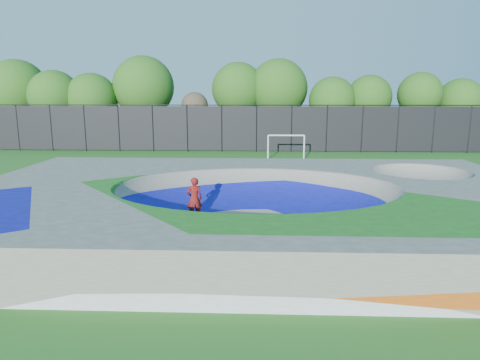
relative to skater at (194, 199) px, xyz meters
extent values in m
plane|color=#23601A|center=(2.43, -0.33, -0.86)|extent=(120.00, 120.00, 0.00)
cube|color=gray|center=(2.43, -0.33, -0.11)|extent=(22.00, 14.00, 1.50)
imported|color=red|center=(0.00, 0.00, 0.00)|extent=(0.73, 0.59, 1.73)
cube|color=black|center=(0.00, 0.00, -0.84)|extent=(0.81, 0.42, 0.05)
cylinder|color=silver|center=(3.33, 16.38, 0.05)|extent=(0.12, 0.12, 1.83)
cylinder|color=silver|center=(6.08, 16.38, 0.05)|extent=(0.12, 0.12, 1.83)
cylinder|color=silver|center=(4.70, 16.38, 0.97)|extent=(2.75, 0.12, 0.12)
cylinder|color=black|center=(-18.57, 20.67, 1.14)|extent=(0.09, 0.09, 4.00)
cylinder|color=black|center=(-15.57, 20.67, 1.14)|extent=(0.09, 0.09, 4.00)
cylinder|color=black|center=(-12.57, 20.67, 1.14)|extent=(0.09, 0.09, 4.00)
cylinder|color=black|center=(-9.57, 20.67, 1.14)|extent=(0.09, 0.09, 4.00)
cylinder|color=black|center=(-6.57, 20.67, 1.14)|extent=(0.09, 0.09, 4.00)
cylinder|color=black|center=(-3.57, 20.67, 1.14)|extent=(0.09, 0.09, 4.00)
cylinder|color=black|center=(-0.57, 20.67, 1.14)|extent=(0.09, 0.09, 4.00)
cylinder|color=black|center=(2.43, 20.67, 1.14)|extent=(0.09, 0.09, 4.00)
cylinder|color=black|center=(5.43, 20.67, 1.14)|extent=(0.09, 0.09, 4.00)
cylinder|color=black|center=(8.43, 20.67, 1.14)|extent=(0.09, 0.09, 4.00)
cylinder|color=black|center=(11.43, 20.67, 1.14)|extent=(0.09, 0.09, 4.00)
cylinder|color=black|center=(14.43, 20.67, 1.14)|extent=(0.09, 0.09, 4.00)
cylinder|color=black|center=(17.43, 20.67, 1.14)|extent=(0.09, 0.09, 4.00)
cylinder|color=black|center=(20.43, 20.67, 1.14)|extent=(0.09, 0.09, 4.00)
cube|color=black|center=(2.43, 20.67, 1.14)|extent=(48.00, 0.03, 3.80)
cylinder|color=black|center=(2.43, 20.67, 3.14)|extent=(48.00, 0.08, 0.08)
cylinder|color=#4C3926|center=(-21.52, 26.48, 0.69)|extent=(0.44, 0.44, 3.11)
sphere|color=#265817|center=(-21.52, 26.48, 4.48)|extent=(5.97, 5.97, 5.97)
cylinder|color=#4C3926|center=(-16.87, 24.52, 0.60)|extent=(0.44, 0.44, 2.93)
sphere|color=#265817|center=(-16.87, 24.52, 3.88)|extent=(4.85, 4.85, 4.85)
cylinder|color=#4C3926|center=(-13.43, 24.96, 0.48)|extent=(0.44, 0.44, 2.68)
sphere|color=#265817|center=(-13.43, 24.96, 3.64)|extent=(4.86, 4.86, 4.86)
cylinder|color=#4C3926|center=(-8.71, 26.32, 0.84)|extent=(0.44, 0.44, 3.41)
sphere|color=#265817|center=(-8.71, 26.32, 4.78)|extent=(5.96, 5.96, 5.96)
cylinder|color=#4C3926|center=(-3.58, 25.56, 0.50)|extent=(0.44, 0.44, 2.72)
sphere|color=brown|center=(-3.58, 25.56, 2.96)|extent=(2.60, 2.60, 2.60)
cylinder|color=#4C3926|center=(0.57, 26.76, 0.88)|extent=(0.44, 0.44, 3.48)
sphere|color=#265817|center=(0.57, 26.76, 4.56)|extent=(5.19, 5.19, 5.19)
cylinder|color=#4C3926|center=(4.55, 26.76, 0.80)|extent=(0.44, 0.44, 3.34)
sphere|color=#265817|center=(4.55, 26.76, 4.62)|extent=(5.72, 5.72, 5.72)
cylinder|color=#4C3926|center=(9.54, 24.99, 0.49)|extent=(0.44, 0.44, 2.71)
sphere|color=#265817|center=(9.54, 24.99, 3.49)|extent=(4.39, 4.39, 4.39)
cylinder|color=#4C3926|center=(13.06, 25.33, 0.66)|extent=(0.44, 0.44, 3.05)
sphere|color=#265817|center=(13.06, 25.33, 3.76)|extent=(4.19, 4.19, 4.19)
cylinder|color=#4C3926|center=(17.52, 24.61, 0.84)|extent=(0.44, 0.44, 3.41)
sphere|color=#265817|center=(17.52, 24.61, 4.06)|extent=(4.02, 4.02, 4.02)
cylinder|color=#4C3926|center=(21.52, 25.26, 0.50)|extent=(0.44, 0.44, 2.73)
sphere|color=#265817|center=(21.52, 25.26, 3.44)|extent=(4.17, 4.17, 4.17)
camera|label=1|loc=(2.44, -16.28, 4.05)|focal=32.00mm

